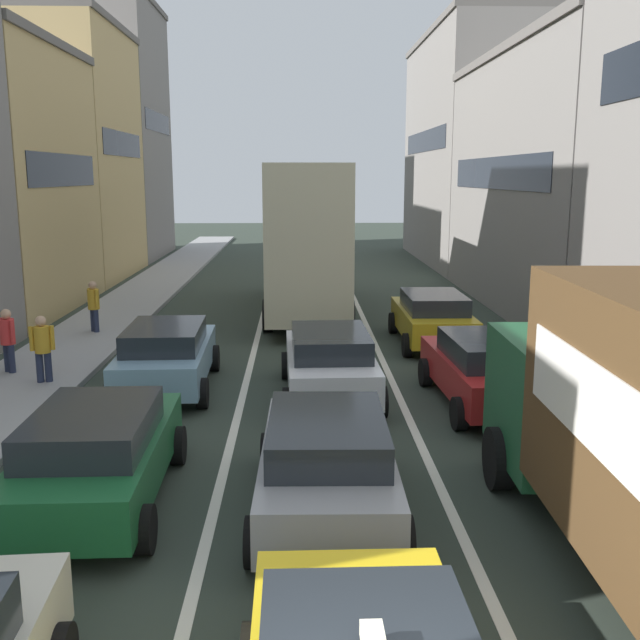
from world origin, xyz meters
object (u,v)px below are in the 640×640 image
hatchback_centre_lane_third (330,361)px  pedestrian_mid_sidewalk (43,347)px  sedan_centre_lane_second (327,461)px  pedestrian_far_sidewalk (8,339)px  pedestrian_near_kerb (94,305)px  wagon_right_lane_far (433,317)px  bus_mid_queue_primary (307,231)px  wagon_left_lane_second (97,454)px  sedan_left_lane_third (167,355)px  sedan_right_lane_behind_truck (486,369)px

hatchback_centre_lane_third → pedestrian_mid_sidewalk: pedestrian_mid_sidewalk is taller
hatchback_centre_lane_third → pedestrian_mid_sidewalk: (-6.41, 0.89, 0.15)m
sedan_centre_lane_second → pedestrian_far_sidewalk: 10.28m
hatchback_centre_lane_third → pedestrian_near_kerb: 9.22m
wagon_right_lane_far → pedestrian_mid_sidewalk: (-9.53, -4.01, 0.15)m
bus_mid_queue_primary → pedestrian_far_sidewalk: size_ratio=6.33×
sedan_centre_lane_second → wagon_left_lane_second: bearing=84.8°
wagon_left_lane_second → hatchback_centre_lane_third: (3.57, 5.17, 0.00)m
sedan_centre_lane_second → wagon_left_lane_second: same height
sedan_left_lane_third → pedestrian_far_sidewalk: pedestrian_far_sidewalk is taller
wagon_left_lane_second → bus_mid_queue_primary: (3.22, 15.09, 2.03)m
wagon_left_lane_second → sedan_left_lane_third: (-0.04, 5.87, 0.00)m
bus_mid_queue_primary → pedestrian_near_kerb: size_ratio=6.33×
wagon_left_lane_second → pedestrian_far_sidewalk: size_ratio=2.61×
hatchback_centre_lane_third → sedan_right_lane_behind_truck: 3.28m
wagon_right_lane_far → bus_mid_queue_primary: bearing=34.6°
pedestrian_near_kerb → pedestrian_far_sidewalk: bearing=-142.0°
hatchback_centre_lane_third → pedestrian_near_kerb: bearing=45.4°
sedan_right_lane_behind_truck → wagon_right_lane_far: same height
wagon_left_lane_second → sedan_centre_lane_second: bearing=-97.4°
pedestrian_far_sidewalk → sedan_centre_lane_second: bearing=84.0°
sedan_centre_lane_second → pedestrian_mid_sidewalk: bearing=44.8°
sedan_left_lane_third → pedestrian_near_kerb: (-3.14, 5.59, 0.15)m
bus_mid_queue_primary → wagon_left_lane_second: bearing=168.2°
sedan_centre_lane_second → pedestrian_far_sidewalk: bearing=45.9°
wagon_left_lane_second → pedestrian_near_kerb: size_ratio=2.61×
sedan_left_lane_third → pedestrian_mid_sidewalk: bearing=84.4°
hatchback_centre_lane_third → pedestrian_mid_sidewalk: 6.47m
sedan_right_lane_behind_truck → hatchback_centre_lane_third: bearing=75.1°
wagon_right_lane_far → pedestrian_far_sidewalk: (-10.64, -3.14, 0.15)m
sedan_left_lane_third → pedestrian_near_kerb: 6.41m
bus_mid_queue_primary → wagon_right_lane_far: bearing=-145.1°
sedan_right_lane_behind_truck → pedestrian_near_kerb: size_ratio=2.64×
hatchback_centre_lane_third → wagon_right_lane_far: bearing=-34.2°
wagon_left_lane_second → pedestrian_near_kerb: bearing=14.4°
sedan_centre_lane_second → sedan_left_lane_third: bearing=29.3°
sedan_left_lane_third → pedestrian_mid_sidewalk: size_ratio=2.62×
hatchback_centre_lane_third → wagon_right_lane_far: (3.12, 4.89, 0.00)m
hatchback_centre_lane_third → wagon_right_lane_far: same height
wagon_right_lane_far → bus_mid_queue_primary: 6.44m
sedan_left_lane_third → wagon_right_lane_far: 7.94m
hatchback_centre_lane_third → sedan_left_lane_third: 3.68m
wagon_right_lane_far → bus_mid_queue_primary: (-3.47, 5.03, 2.03)m
bus_mid_queue_primary → pedestrian_mid_sidewalk: (-6.06, -9.03, -1.88)m
wagon_left_lane_second → wagon_right_lane_far: size_ratio=1.01×
sedan_centre_lane_second → hatchback_centre_lane_third: bearing=-1.8°
sedan_left_lane_third → sedan_right_lane_behind_truck: bearing=-103.1°
sedan_left_lane_third → wagon_left_lane_second: bearing=178.8°
wagon_right_lane_far → bus_mid_queue_primary: size_ratio=0.41×
pedestrian_near_kerb → pedestrian_mid_sidewalk: bearing=-128.8°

